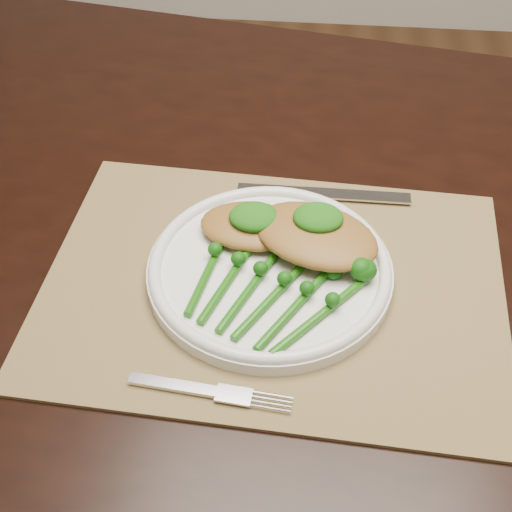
# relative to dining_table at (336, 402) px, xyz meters

# --- Properties ---
(dining_table) EXTENTS (1.73, 1.16, 0.75)m
(dining_table) POSITION_rel_dining_table_xyz_m (0.00, 0.00, 0.00)
(dining_table) COLOR black
(dining_table) RESTS_ON ground
(placemat) EXTENTS (0.51, 0.39, 0.00)m
(placemat) POSITION_rel_dining_table_xyz_m (-0.10, -0.11, 0.38)
(placemat) COLOR olive
(placemat) RESTS_ON dining_table
(dinner_plate) EXTENTS (0.27, 0.27, 0.02)m
(dinner_plate) POSITION_rel_dining_table_xyz_m (-0.10, -0.10, 0.39)
(dinner_plate) COLOR white
(dinner_plate) RESTS_ON placemat
(knife) EXTENTS (0.21, 0.02, 0.01)m
(knife) POSITION_rel_dining_table_xyz_m (-0.07, 0.04, 0.38)
(knife) COLOR silver
(knife) RESTS_ON placemat
(fork) EXTENTS (0.16, 0.03, 0.00)m
(fork) POSITION_rel_dining_table_xyz_m (-0.13, -0.26, 0.38)
(fork) COLOR silver
(fork) RESTS_ON placemat
(chicken_fillet_left) EXTENTS (0.12, 0.09, 0.02)m
(chicken_fillet_left) POSITION_rel_dining_table_xyz_m (-0.13, -0.05, 0.40)
(chicken_fillet_left) COLOR olive
(chicken_fillet_left) RESTS_ON dinner_plate
(chicken_fillet_right) EXTENTS (0.17, 0.15, 0.03)m
(chicken_fillet_right) POSITION_rel_dining_table_xyz_m (-0.05, -0.07, 0.41)
(chicken_fillet_right) COLOR olive
(chicken_fillet_right) RESTS_ON dinner_plate
(pesto_dollop_left) EXTENTS (0.06, 0.05, 0.02)m
(pesto_dollop_left) POSITION_rel_dining_table_xyz_m (-0.12, -0.05, 0.42)
(pesto_dollop_left) COLOR #114E0B
(pesto_dollop_left) RESTS_ON chicken_fillet_left
(pesto_dollop_right) EXTENTS (0.06, 0.05, 0.02)m
(pesto_dollop_right) POSITION_rel_dining_table_xyz_m (-0.05, -0.05, 0.43)
(pesto_dollop_right) COLOR #114E0B
(pesto_dollop_right) RESTS_ON chicken_fillet_right
(broccolini_bundle) EXTENTS (0.21, 0.22, 0.04)m
(broccolini_bundle) POSITION_rel_dining_table_xyz_m (-0.11, -0.14, 0.40)
(broccolini_bundle) COLOR #17560B
(broccolini_bundle) RESTS_ON dinner_plate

